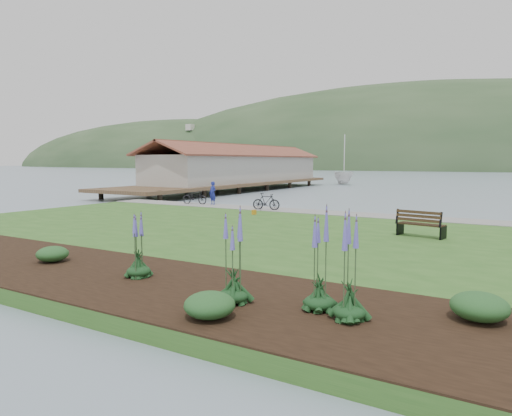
{
  "coord_description": "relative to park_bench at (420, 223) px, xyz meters",
  "views": [
    {
      "loc": [
        9.18,
        -18.05,
        3.43
      ],
      "look_at": [
        -1.26,
        -0.34,
        1.3
      ],
      "focal_mm": 32.0,
      "sensor_mm": 36.0,
      "label": 1
    }
  ],
  "objects": [
    {
      "name": "ground",
      "position": [
        -5.69,
        -0.75,
        -0.96
      ],
      "size": [
        600.0,
        600.0,
        0.0
      ],
      "primitive_type": "plane",
      "color": "gray",
      "rests_on": "ground"
    },
    {
      "name": "park_bench",
      "position": [
        0.0,
        0.0,
        0.0
      ],
      "size": [
        1.91,
        1.06,
        1.12
      ],
      "rotation": [
        0.0,
        0.0,
        -0.19
      ],
      "color": "black",
      "rests_on": "lawn"
    },
    {
      "name": "person",
      "position": [
        -15.04,
        6.75,
        0.39
      ],
      "size": [
        0.79,
        0.64,
        1.89
      ],
      "primitive_type": "imported",
      "rotation": [
        0.0,
        0.0,
        -0.27
      ],
      "color": "navy",
      "rests_on": "lawn"
    },
    {
      "name": "echium_1",
      "position": [
        0.06,
        -10.48,
        0.4
      ],
      "size": [
        0.62,
        0.62,
        2.36
      ],
      "color": "#133418",
      "rests_on": "garden_bed"
    },
    {
      "name": "shrub_1",
      "position": [
        -1.57,
        -11.96,
        -0.27
      ],
      "size": [
        0.99,
        0.99,
        0.49
      ],
      "primitive_type": "ellipsoid",
      "color": "#1E4C21",
      "rests_on": "garden_bed"
    },
    {
      "name": "shrub_2",
      "position": [
        2.89,
        -9.49,
        -0.25
      ],
      "size": [
        1.06,
        1.06,
        0.53
      ],
      "primitive_type": "ellipsoid",
      "color": "#1E4C21",
      "rests_on": "garden_bed"
    },
    {
      "name": "lawn",
      "position": [
        -5.69,
        -2.75,
        -0.76
      ],
      "size": [
        34.0,
        20.0,
        0.4
      ],
      "primitive_type": "cube",
      "color": "#2F5C20",
      "rests_on": "ground"
    },
    {
      "name": "garden_bed",
      "position": [
        -2.69,
        -10.55,
        -0.54
      ],
      "size": [
        24.0,
        4.4,
        0.04
      ],
      "primitive_type": "cube",
      "color": "black",
      "rests_on": "lawn"
    },
    {
      "name": "shrub_0",
      "position": [
        -8.51,
        -10.38,
        -0.29
      ],
      "size": [
        0.92,
        0.92,
        0.46
      ],
      "primitive_type": "ellipsoid",
      "color": "#1E4C21",
      "rests_on": "garden_bed"
    },
    {
      "name": "bicycle_a",
      "position": [
        -16.38,
        6.45,
        -0.06
      ],
      "size": [
        0.9,
        1.96,
        0.99
      ],
      "primitive_type": "imported",
      "rotation": [
        0.0,
        0.0,
        1.7
      ],
      "color": "black",
      "rests_on": "lawn"
    },
    {
      "name": "echium_4",
      "position": [
        -4.98,
        -10.4,
        0.32
      ],
      "size": [
        0.62,
        0.62,
        1.98
      ],
      "color": "#133418",
      "rests_on": "garden_bed"
    },
    {
      "name": "shoreline_path",
      "position": [
        -5.69,
        6.15,
        -0.54
      ],
      "size": [
        34.0,
        2.2,
        0.03
      ],
      "primitive_type": "cube",
      "color": "gray",
      "rests_on": "lawn"
    },
    {
      "name": "echium_2",
      "position": [
        0.78,
        -10.73,
        0.33
      ],
      "size": [
        0.62,
        0.62,
        2.22
      ],
      "color": "#133418",
      "rests_on": "garden_bed"
    },
    {
      "name": "bicycle_b",
      "position": [
        -10.2,
        5.67,
        -0.04
      ],
      "size": [
        0.83,
        1.79,
        1.04
      ],
      "primitive_type": "imported",
      "rotation": [
        0.0,
        0.0,
        1.77
      ],
      "color": "black",
      "rests_on": "lawn"
    },
    {
      "name": "pier_pavilion",
      "position": [
        -25.69,
        26.77,
        1.69
      ],
      "size": [
        8.0,
        36.0,
        5.4
      ],
      "color": "#4C3826",
      "rests_on": "ground"
    },
    {
      "name": "pannier",
      "position": [
        -9.63,
        3.25,
        -0.42
      ],
      "size": [
        0.2,
        0.27,
        0.26
      ],
      "primitive_type": "cube",
      "rotation": [
        0.0,
        0.0,
        -0.19
      ],
      "color": "orange",
      "rests_on": "lawn"
    },
    {
      "name": "echium_0",
      "position": [
        -1.67,
        -10.96,
        0.39
      ],
      "size": [
        0.62,
        0.62,
        2.22
      ],
      "color": "#133418",
      "rests_on": "garden_bed"
    },
    {
      "name": "sailboat",
      "position": [
        -19.1,
        44.67,
        -0.96
      ],
      "size": [
        12.38,
        12.4,
        22.97
      ],
      "primitive_type": "imported",
      "rotation": [
        0.0,
        0.0,
        0.7
      ],
      "color": "silver",
      "rests_on": "ground"
    }
  ]
}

